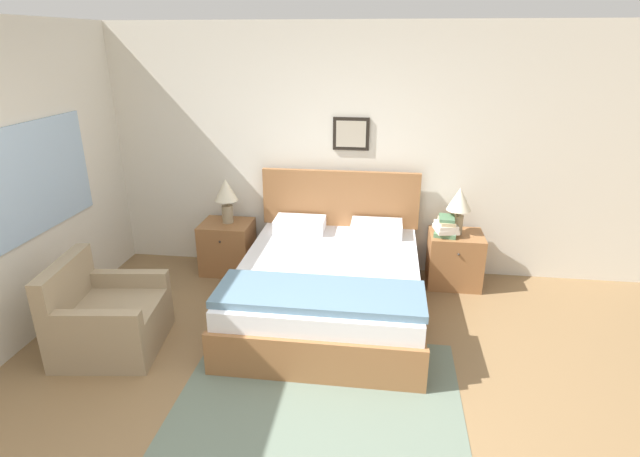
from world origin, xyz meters
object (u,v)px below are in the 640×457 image
Objects in this scene: bed at (329,285)px; table_lamp_by_door at (459,203)px; armchair at (107,319)px; nightstand_near_window at (228,247)px; table_lamp_near_window at (226,194)px; nightstand_by_door at (454,259)px.

bed is 1.57m from table_lamp_by_door.
armchair reaches higher than nightstand_near_window.
table_lamp_near_window is at bearing 153.36° from armchair.
table_lamp_by_door reaches higher than nightstand_near_window.
table_lamp_near_window is at bearing 146.25° from bed.
bed is 4.24× the size of table_lamp_by_door.
nightstand_near_window is 1.00× the size of nightstand_by_door.
bed is at bearing -32.71° from nightstand_near_window.
table_lamp_near_window is (0.56, 1.59, 0.62)m from armchair.
nightstand_by_door is at bearing 110.45° from armchair.
armchair is at bearing -109.24° from table_lamp_near_window.
nightstand_by_door is (1.22, 0.78, -0.01)m from bed.
table_lamp_near_window reaches higher than nightstand_by_door.
table_lamp_by_door is (-0.01, 0.02, 0.61)m from nightstand_by_door.
nightstand_near_window and nightstand_by_door have the same top height.
bed reaches higher than nightstand_near_window.
armchair is 1.66m from nightstand_near_window.
bed reaches higher than table_lamp_near_window.
bed is 2.32× the size of armchair.
bed is 3.68× the size of nightstand_near_window.
nightstand_by_door is (2.98, 1.57, 0.02)m from armchair.
bed is 1.45m from nightstand_by_door.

